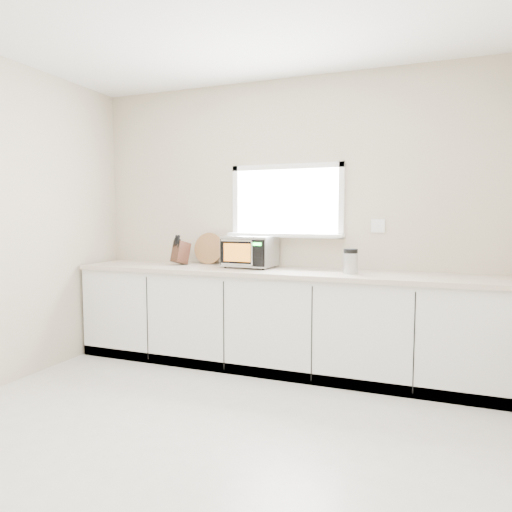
% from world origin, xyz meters
% --- Properties ---
extents(ground, '(4.00, 4.00, 0.00)m').
position_xyz_m(ground, '(0.00, 0.00, 0.00)').
color(ground, beige).
rests_on(ground, ground).
extents(back_wall, '(4.00, 0.17, 2.70)m').
position_xyz_m(back_wall, '(0.00, 2.00, 1.36)').
color(back_wall, beige).
rests_on(back_wall, ground).
extents(cabinets, '(3.92, 0.60, 0.88)m').
position_xyz_m(cabinets, '(0.00, 1.70, 0.44)').
color(cabinets, silver).
rests_on(cabinets, ground).
extents(countertop, '(3.92, 0.64, 0.04)m').
position_xyz_m(countertop, '(0.00, 1.69, 0.90)').
color(countertop, beige).
rests_on(countertop, cabinets).
extents(microwave, '(0.48, 0.41, 0.30)m').
position_xyz_m(microwave, '(-0.31, 1.80, 1.08)').
color(microwave, black).
rests_on(microwave, countertop).
extents(knife_block, '(0.15, 0.23, 0.30)m').
position_xyz_m(knife_block, '(-1.05, 1.78, 1.05)').
color(knife_block, '#442418').
rests_on(knife_block, countertop).
extents(cutting_board, '(0.32, 0.08, 0.32)m').
position_xyz_m(cutting_board, '(-0.81, 1.94, 1.08)').
color(cutting_board, '#9C603C').
rests_on(cutting_board, countertop).
extents(coffee_grinder, '(0.16, 0.16, 0.22)m').
position_xyz_m(coffee_grinder, '(0.67, 1.66, 1.03)').
color(coffee_grinder, '#B7B9BF').
rests_on(coffee_grinder, countertop).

